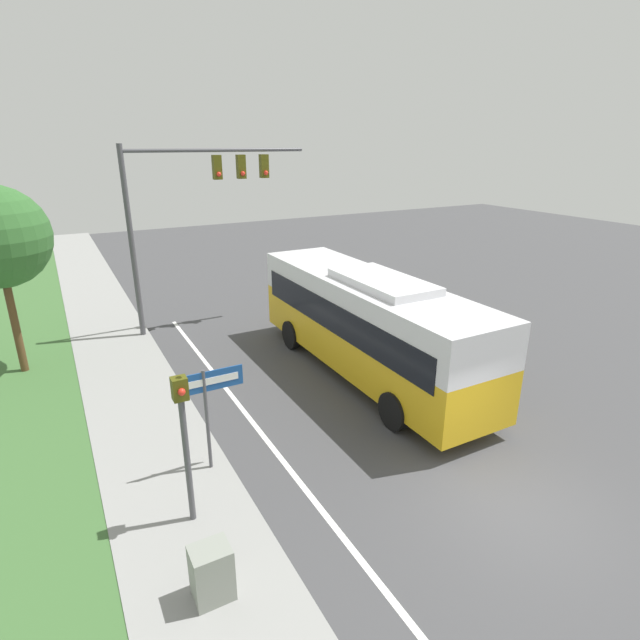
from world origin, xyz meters
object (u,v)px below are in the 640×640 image
at_px(bus, 367,319).
at_px(pedestrian_signal, 184,428).
at_px(signal_gantry, 192,196).
at_px(street_sign, 209,399).
at_px(utility_cabinet, 212,573).

distance_m(bus, pedestrian_signal, 7.97).
bearing_deg(signal_gantry, pedestrian_signal, -106.96).
xyz_separation_m(pedestrian_signal, street_sign, (0.90, 1.48, -0.32)).
distance_m(bus, utility_cabinet, 9.36).
bearing_deg(utility_cabinet, pedestrian_signal, 84.59).
bearing_deg(bus, pedestrian_signal, -149.07).
height_order(pedestrian_signal, street_sign, pedestrian_signal).
distance_m(pedestrian_signal, utility_cabinet, 2.53).
distance_m(signal_gantry, utility_cabinet, 14.25).
bearing_deg(utility_cabinet, signal_gantry, 74.72).
bearing_deg(pedestrian_signal, signal_gantry, 73.04).
bearing_deg(pedestrian_signal, bus, 30.93).
height_order(street_sign, utility_cabinet, street_sign).
xyz_separation_m(bus, utility_cabinet, (-7.01, -6.05, -1.31)).
height_order(bus, street_sign, bus).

